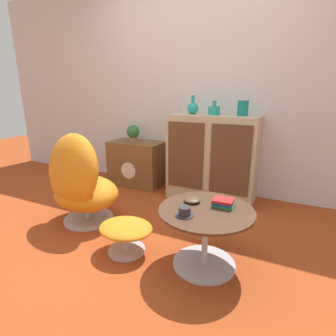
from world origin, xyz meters
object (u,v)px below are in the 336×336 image
tv_console (137,163)px  vase_leftmost (193,108)px  vase_inner_left (214,110)px  teacup (185,212)px  sideboard (213,158)px  vase_inner_right (243,108)px  book_stack (223,203)px  ottoman (126,231)px  potted_plant (133,133)px  bowl (192,200)px  egg_chair (80,182)px  coffee_table (205,230)px

tv_console → vase_leftmost: bearing=-1.5°
vase_inner_left → teacup: vase_inner_left is taller
sideboard → vase_inner_right: 0.64m
tv_console → book_stack: bearing=-39.3°
ottoman → vase_inner_left: bearing=79.2°
tv_console → ottoman: (0.78, -1.42, -0.11)m
vase_inner_left → sideboard: bearing=-15.7°
vase_leftmost → vase_inner_left: vase_leftmost is taller
tv_console → potted_plant: potted_plant is taller
book_stack → teacup: bearing=-127.9°
tv_console → bowl: size_ratio=5.77×
vase_inner_left → potted_plant: vase_inner_left is taller
tv_console → vase_leftmost: (0.79, -0.02, 0.76)m
vase_leftmost → vase_inner_left: size_ratio=1.36×
vase_leftmost → vase_inner_right: (0.56, 0.00, 0.01)m
sideboard → egg_chair: bearing=-129.0°
ottoman → coffee_table: coffee_table is taller
vase_inner_left → potted_plant: size_ratio=0.70×
coffee_table → teacup: size_ratio=5.14×
book_stack → coffee_table: bearing=-134.1°
vase_leftmost → book_stack: vase_leftmost is taller
vase_inner_left → egg_chair: bearing=-128.5°
vase_inner_right → potted_plant: 1.45m
vase_inner_right → egg_chair: bearing=-136.8°
potted_plant → bowl: 1.82m
bowl → vase_inner_right: bearing=85.3°
vase_inner_left → vase_inner_right: bearing=-0.0°
coffee_table → teacup: bearing=-123.2°
vase_leftmost → teacup: bearing=-71.1°
book_stack → bowl: bearing=-173.8°
vase_inner_right → teacup: vase_inner_right is taller
tv_console → vase_leftmost: 1.10m
vase_leftmost → teacup: vase_leftmost is taller
vase_inner_right → book_stack: vase_inner_right is taller
teacup → vase_inner_right: bearing=87.2°
sideboard → bowl: size_ratio=8.13×
egg_chair → bowl: egg_chair is taller
coffee_table → vase_inner_right: vase_inner_right is taller
sideboard → egg_chair: size_ratio=1.11×
bowl → vase_inner_left: bearing=99.9°
book_stack → egg_chair: bearing=178.9°
egg_chair → vase_leftmost: bearing=59.9°
vase_inner_left → book_stack: bearing=-69.8°
ottoman → coffee_table: bearing=9.7°
vase_inner_right → vase_leftmost: bearing=180.0°
egg_chair → vase_inner_left: 1.62m
ottoman → potted_plant: 1.72m
tv_console → sideboard: bearing=-1.3°
sideboard → egg_chair: sideboard is taller
ottoman → vase_leftmost: (0.01, 1.40, 0.87)m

